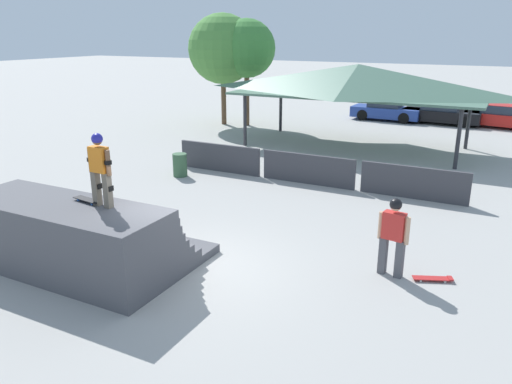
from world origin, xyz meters
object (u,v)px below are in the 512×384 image
object	(u,v)px
bystander_walking	(393,231)
parked_car_red	(502,117)
skateboard_on_deck	(89,200)
parked_car_black	(442,113)
skater_on_deck	(100,165)
trash_bin	(180,165)
tree_far_back	(223,49)
skateboard_on_ground	(434,278)
tree_beside_pavilion	(247,49)
parked_car_blue	(386,110)

from	to	relation	value
bystander_walking	parked_car_red	world-z (taller)	bystander_walking
skateboard_on_deck	parked_car_red	world-z (taller)	skateboard_on_deck
bystander_walking	parked_car_black	size ratio (longest dim) A/B	0.40
skater_on_deck	trash_bin	distance (m)	8.16
bystander_walking	tree_far_back	distance (m)	19.77
skateboard_on_ground	tree_beside_pavilion	size ratio (longest dim) A/B	0.15
skateboard_on_deck	parked_car_black	distance (m)	23.72
skateboard_on_ground	tree_beside_pavilion	xyz separation A→B (m)	(-12.47, 14.73, 4.17)
trash_bin	skateboard_on_ground	bearing A→B (deg)	-23.72
parked_car_blue	parked_car_black	world-z (taller)	same
parked_car_red	skateboard_on_ground	bearing A→B (deg)	-82.21
skater_on_deck	parked_car_black	xyz separation A→B (m)	(3.73, 23.36, -1.89)
skateboard_on_ground	trash_bin	distance (m)	10.54
trash_bin	parked_car_red	world-z (taller)	parked_car_red
tree_far_back	bystander_walking	bearing A→B (deg)	-48.50
parked_car_blue	skateboard_on_ground	bearing A→B (deg)	-71.89
parked_car_black	skateboard_on_deck	bearing A→B (deg)	-97.18
bystander_walking	skateboard_on_ground	size ratio (longest dim) A/B	2.09
skater_on_deck	parked_car_red	xyz separation A→B (m)	(6.89, 23.52, -1.89)
skateboard_on_deck	parked_car_black	size ratio (longest dim) A/B	0.18
parked_car_red	trash_bin	bearing A→B (deg)	-112.69
tree_far_back	parked_car_blue	size ratio (longest dim) A/B	1.49
parked_car_black	parked_car_red	bearing A→B (deg)	5.83
parked_car_red	skateboard_on_deck	bearing A→B (deg)	-98.25
skater_on_deck	bystander_walking	bearing A→B (deg)	30.44
bystander_walking	trash_bin	size ratio (longest dim) A/B	2.09
skateboard_on_deck	parked_car_black	xyz separation A→B (m)	(4.20, 23.32, -1.05)
tree_far_back	parked_car_red	distance (m)	15.98
tree_beside_pavilion	parked_car_blue	world-z (taller)	tree_beside_pavilion
trash_bin	parked_car_blue	distance (m)	16.34
tree_beside_pavilion	parked_car_red	xyz separation A→B (m)	(12.96, 5.83, -3.63)
skateboard_on_deck	tree_far_back	bearing A→B (deg)	119.98
tree_beside_pavilion	parked_car_black	bearing A→B (deg)	30.07
tree_far_back	parked_car_black	bearing A→B (deg)	28.02
skateboard_on_deck	skateboard_on_ground	distance (m)	7.63
parked_car_black	tree_far_back	bearing A→B (deg)	-148.95
parked_car_blue	parked_car_black	bearing A→B (deg)	7.09
trash_bin	parked_car_black	xyz separation A→B (m)	(6.98, 16.17, 0.18)
bystander_walking	parked_car_blue	world-z (taller)	bystander_walking
parked_car_blue	parked_car_red	world-z (taller)	same
parked_car_blue	parked_car_black	distance (m)	3.16
skateboard_on_ground	tree_far_back	size ratio (longest dim) A/B	0.14
skateboard_on_deck	tree_beside_pavilion	world-z (taller)	tree_beside_pavilion
skateboard_on_deck	skateboard_on_ground	bearing A→B (deg)	31.11
trash_bin	parked_car_black	size ratio (longest dim) A/B	0.19
skateboard_on_ground	tree_beside_pavilion	world-z (taller)	tree_beside_pavilion
trash_bin	tree_far_back	bearing A→B (deg)	112.31
tree_beside_pavilion	parked_car_black	xyz separation A→B (m)	(9.81, 5.68, -3.62)
parked_car_blue	skateboard_on_deck	bearing A→B (deg)	-90.62
trash_bin	parked_car_red	bearing A→B (deg)	58.16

